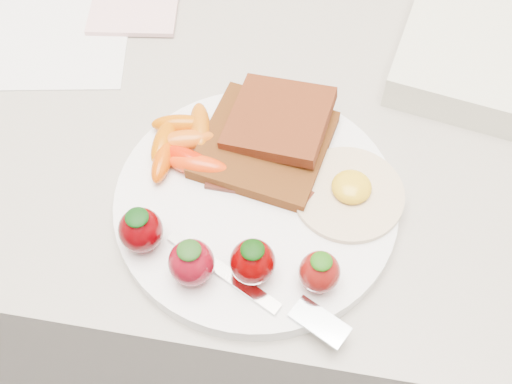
# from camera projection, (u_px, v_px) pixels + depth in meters

# --- Properties ---
(counter) EXTENTS (2.00, 0.60, 0.90)m
(counter) POSITION_uv_depth(u_px,v_px,m) (259.00, 267.00, 1.09)
(counter) COLOR gray
(counter) RESTS_ON ground
(plate) EXTENTS (0.27, 0.27, 0.02)m
(plate) POSITION_uv_depth(u_px,v_px,m) (256.00, 203.00, 0.61)
(plate) COLOR white
(plate) RESTS_ON counter
(toast_lower) EXTENTS (0.14, 0.14, 0.01)m
(toast_lower) POSITION_uv_depth(u_px,v_px,m) (265.00, 145.00, 0.63)
(toast_lower) COLOR #4A2610
(toast_lower) RESTS_ON plate
(toast_upper) EXTENTS (0.11, 0.11, 0.02)m
(toast_upper) POSITION_uv_depth(u_px,v_px,m) (279.00, 119.00, 0.63)
(toast_upper) COLOR #4F1808
(toast_upper) RESTS_ON toast_lower
(fried_egg) EXTENTS (0.11, 0.11, 0.02)m
(fried_egg) POSITION_uv_depth(u_px,v_px,m) (349.00, 192.00, 0.60)
(fried_egg) COLOR white
(fried_egg) RESTS_ON plate
(bacon_strips) EXTENTS (0.10, 0.06, 0.01)m
(bacon_strips) POSITION_uv_depth(u_px,v_px,m) (261.00, 178.00, 0.61)
(bacon_strips) COLOR black
(bacon_strips) RESTS_ON plate
(baby_carrots) EXTENTS (0.09, 0.11, 0.02)m
(baby_carrots) POSITION_uv_depth(u_px,v_px,m) (184.00, 145.00, 0.63)
(baby_carrots) COLOR #D0570E
(baby_carrots) RESTS_ON plate
(strawberries) EXTENTS (0.20, 0.06, 0.05)m
(strawberries) POSITION_uv_depth(u_px,v_px,m) (219.00, 255.00, 0.55)
(strawberries) COLOR #500003
(strawberries) RESTS_ON plate
(fork) EXTENTS (0.17, 0.09, 0.00)m
(fork) POSITION_uv_depth(u_px,v_px,m) (266.00, 294.00, 0.55)
(fork) COLOR white
(fork) RESTS_ON plate
(paper_sheet) EXTENTS (0.24, 0.30, 0.00)m
(paper_sheet) POSITION_uv_depth(u_px,v_px,m) (49.00, 8.00, 0.77)
(paper_sheet) COLOR white
(paper_sheet) RESTS_ON counter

